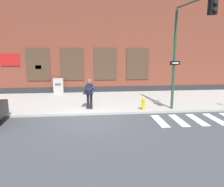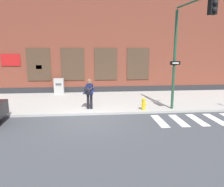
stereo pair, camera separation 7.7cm
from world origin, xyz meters
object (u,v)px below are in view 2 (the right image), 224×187
object	(u,v)px
busker	(89,92)
traffic_light	(187,39)
utility_box	(59,86)
fire_hydrant	(144,104)

from	to	relation	value
busker	traffic_light	bearing A→B (deg)	-17.82
utility_box	fire_hydrant	size ratio (longest dim) A/B	1.68
traffic_light	utility_box	world-z (taller)	traffic_light
fire_hydrant	traffic_light	bearing A→B (deg)	-30.12
busker	fire_hydrant	xyz separation A→B (m)	(3.02, -0.50, -0.62)
fire_hydrant	utility_box	bearing A→B (deg)	135.98
busker	traffic_light	size ratio (longest dim) A/B	0.30
busker	fire_hydrant	world-z (taller)	busker
busker	utility_box	bearing A→B (deg)	116.56
utility_box	fire_hydrant	bearing A→B (deg)	-44.02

